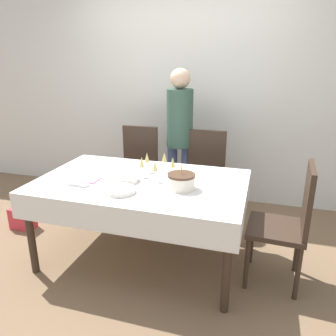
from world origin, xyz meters
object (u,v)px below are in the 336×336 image
object	(u,v)px
dining_chair_far_left	(138,167)
birthday_cake	(181,181)
gift_bag	(23,218)
dining_chair_far_right	(204,173)
plate_stack_main	(120,190)
plate_stack_dessert	(127,179)
person_standing	(180,129)
champagne_tray	(156,169)
dining_chair_right_end	(289,220)

from	to	relation	value
dining_chair_far_left	birthday_cake	world-z (taller)	dining_chair_far_left
gift_bag	dining_chair_far_right	bearing A→B (deg)	22.46
dining_chair_far_right	birthday_cake	distance (m)	0.97
plate_stack_main	dining_chair_far_left	bearing A→B (deg)	105.70
gift_bag	plate_stack_dessert	bearing A→B (deg)	-8.54
gift_bag	person_standing	bearing A→B (deg)	31.39
champagne_tray	plate_stack_dessert	bearing A→B (deg)	-133.83
dining_chair_far_right	champagne_tray	world-z (taller)	dining_chair_far_right
dining_chair_far_right	plate_stack_dessert	distance (m)	1.05
dining_chair_far_right	dining_chair_right_end	bearing A→B (deg)	-47.09
plate_stack_main	person_standing	xyz separation A→B (m)	(0.12, 1.29, 0.21)
dining_chair_far_right	plate_stack_dessert	size ratio (longest dim) A/B	5.09
gift_bag	dining_chair_far_left	bearing A→B (deg)	35.94
dining_chair_far_left	birthday_cake	bearing A→B (deg)	-51.59
dining_chair_far_right	champagne_tray	bearing A→B (deg)	-111.82
dining_chair_far_left	dining_chair_far_right	size ratio (longest dim) A/B	1.00
plate_stack_main	birthday_cake	bearing A→B (deg)	25.91
plate_stack_dessert	champagne_tray	bearing A→B (deg)	46.17
dining_chair_far_left	champagne_tray	xyz separation A→B (m)	(0.46, -0.72, 0.26)
champagne_tray	gift_bag	bearing A→B (deg)	-179.88
dining_chair_far_left	plate_stack_main	world-z (taller)	dining_chair_far_left
plate_stack_main	plate_stack_dessert	distance (m)	0.22
dining_chair_right_end	champagne_tray	size ratio (longest dim) A/B	2.61
champagne_tray	gift_bag	distance (m)	1.62
birthday_cake	dining_chair_right_end	bearing A→B (deg)	5.36
dining_chair_right_end	plate_stack_main	size ratio (longest dim) A/B	4.22
dining_chair_far_right	champagne_tray	distance (m)	0.82
dining_chair_far_left	person_standing	xyz separation A→B (m)	(0.44, 0.15, 0.42)
dining_chair_far_left	plate_stack_main	distance (m)	1.20
plate_stack_main	gift_bag	size ratio (longest dim) A/B	0.96
dining_chair_far_left	birthday_cake	size ratio (longest dim) A/B	4.58
dining_chair_far_left	gift_bag	world-z (taller)	dining_chair_far_left
plate_stack_dessert	person_standing	world-z (taller)	person_standing
champagne_tray	birthday_cake	bearing A→B (deg)	-37.46
champagne_tray	plate_stack_main	xyz separation A→B (m)	(-0.14, -0.42, -0.05)
birthday_cake	plate_stack_main	distance (m)	0.47
dining_chair_far_left	plate_stack_dessert	size ratio (longest dim) A/B	5.09
dining_chair_far_right	dining_chair_right_end	xyz separation A→B (m)	(0.80, -0.86, 0.00)
dining_chair_right_end	birthday_cake	size ratio (longest dim) A/B	4.58
plate_stack_dessert	person_standing	bearing A→B (deg)	81.41
dining_chair_far_left	plate_stack_dessert	xyz separation A→B (m)	(0.28, -0.92, 0.21)
birthday_cake	champagne_tray	xyz separation A→B (m)	(-0.28, 0.21, 0.01)
dining_chair_far_left	dining_chair_far_right	bearing A→B (deg)	-0.00
dining_chair_far_left	plate_stack_dessert	distance (m)	0.98
birthday_cake	gift_bag	size ratio (longest dim) A/B	0.88
plate_stack_dessert	person_standing	distance (m)	1.10
dining_chair_right_end	champagne_tray	world-z (taller)	dining_chair_right_end
dining_chair_far_right	birthday_cake	bearing A→B (deg)	-90.81
dining_chair_far_left	dining_chair_right_end	bearing A→B (deg)	-28.95
dining_chair_far_left	plate_stack_main	size ratio (longest dim) A/B	4.22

